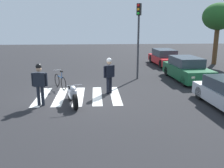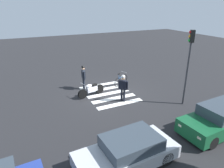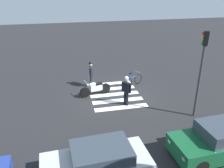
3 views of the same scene
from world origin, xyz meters
TOP-DOWN VIEW (x-y plane):
  - ground_plane at (0.00, 0.00)m, footprint 60.00×60.00m
  - police_motorcycle at (1.23, -0.19)m, footprint 2.06×0.79m
  - leaning_bicycle at (-1.59, -1.11)m, footprint 1.54×0.84m
  - officer_on_foot at (-0.34, 1.52)m, footprint 0.45×0.57m
  - officer_by_motorcycle at (1.32, -1.55)m, footprint 0.24×0.69m
  - crosswalk_stripes at (0.00, -0.00)m, footprint 3.19×4.05m
  - car_green_compact at (-3.12, 6.55)m, footprint 4.32×1.96m
  - car_silver_sedan at (2.18, 6.59)m, footprint 4.17×1.99m
  - traffic_light_pole at (-3.63, 3.52)m, footprint 0.36×0.33m

SIDE VIEW (x-z plane):
  - ground_plane at x=0.00m, z-range 0.00..0.00m
  - crosswalk_stripes at x=0.00m, z-range 0.00..0.01m
  - leaning_bicycle at x=-1.59m, z-range -0.12..0.90m
  - police_motorcycle at x=1.23m, z-range -0.06..0.99m
  - car_silver_sedan at x=2.18m, z-range -0.02..1.20m
  - car_green_compact at x=-3.12m, z-range -0.04..1.39m
  - officer_on_foot at x=-0.34m, z-range 0.15..1.99m
  - officer_by_motorcycle at x=1.32m, z-range 0.16..2.01m
  - traffic_light_pole at x=-3.63m, z-range 0.77..5.41m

